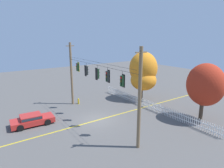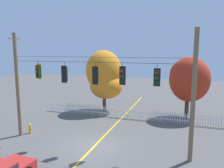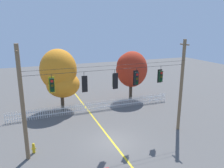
% 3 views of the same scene
% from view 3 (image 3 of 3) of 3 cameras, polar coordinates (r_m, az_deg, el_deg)
% --- Properties ---
extents(ground, '(80.00, 80.00, 0.00)m').
position_cam_3_polar(ground, '(19.18, 0.10, -14.60)').
color(ground, '#565451').
extents(lane_centerline_stripe, '(0.16, 36.00, 0.01)m').
position_cam_3_polar(lane_centerline_stripe, '(19.18, 0.10, -14.59)').
color(lane_centerline_stripe, gold).
rests_on(lane_centerline_stripe, ground).
extents(signal_support_span, '(13.48, 1.10, 8.29)m').
position_cam_3_polar(signal_support_span, '(17.50, 0.11, -2.45)').
color(signal_support_span, brown).
rests_on(signal_support_span, ground).
extents(traffic_signal_southbound_primary, '(0.43, 0.38, 1.38)m').
position_cam_3_polar(traffic_signal_southbound_primary, '(16.17, -15.14, -0.25)').
color(traffic_signal_southbound_primary, black).
extents(traffic_signal_northbound_secondary, '(0.43, 0.38, 1.52)m').
position_cam_3_polar(traffic_signal_northbound_secondary, '(16.56, -7.12, 0.11)').
color(traffic_signal_northbound_secondary, black).
extents(traffic_signal_northbound_primary, '(0.43, 0.38, 1.52)m').
position_cam_3_polar(traffic_signal_northbound_primary, '(17.29, 0.72, 0.87)').
color(traffic_signal_northbound_primary, black).
extents(traffic_signal_eastbound_side, '(0.43, 0.38, 1.49)m').
position_cam_3_polar(traffic_signal_eastbound_side, '(18.07, 6.23, 1.49)').
color(traffic_signal_eastbound_side, black).
extents(traffic_signal_westbound_side, '(0.43, 0.38, 1.46)m').
position_cam_3_polar(traffic_signal_westbound_side, '(19.22, 12.30, 1.96)').
color(traffic_signal_westbound_side, black).
extents(white_picket_fence, '(18.66, 0.06, 1.11)m').
position_cam_3_polar(white_picket_fence, '(25.36, -4.33, -5.72)').
color(white_picket_fence, white).
rests_on(white_picket_fence, ground).
extents(autumn_maple_near_fence, '(4.31, 4.05, 6.95)m').
position_cam_3_polar(autumn_maple_near_fence, '(25.61, -13.06, 2.11)').
color(autumn_maple_near_fence, '#473828').
rests_on(autumn_maple_near_fence, ground).
extents(autumn_maple_mid, '(4.07, 3.49, 6.30)m').
position_cam_3_polar(autumn_maple_mid, '(28.65, 4.88, 4.00)').
color(autumn_maple_mid, '#473828').
rests_on(autumn_maple_mid, ground).
extents(fire_hydrant, '(0.38, 0.22, 0.80)m').
position_cam_3_polar(fire_hydrant, '(18.55, -19.44, -15.22)').
color(fire_hydrant, gold).
rests_on(fire_hydrant, ground).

